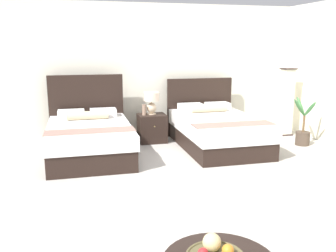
# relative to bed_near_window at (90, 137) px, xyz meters

# --- Properties ---
(ground_plane) EXTENTS (10.22, 10.05, 0.02)m
(ground_plane) POSITION_rel_bed_near_window_xyz_m (1.14, -1.99, -0.32)
(ground_plane) COLOR #B1ABA2
(wall_back) EXTENTS (10.22, 0.12, 2.63)m
(wall_back) POSITION_rel_bed_near_window_xyz_m (1.14, 1.23, 1.00)
(wall_back) COLOR white
(wall_back) RESTS_ON ground
(bed_near_window) EXTENTS (1.39, 2.05, 1.29)m
(bed_near_window) POSITION_rel_bed_near_window_xyz_m (0.00, 0.00, 0.00)
(bed_near_window) COLOR black
(bed_near_window) RESTS_ON ground
(bed_near_corner) EXTENTS (1.37, 2.15, 1.17)m
(bed_near_corner) POSITION_rel_bed_near_window_xyz_m (2.27, -0.01, 0.00)
(bed_near_corner) COLOR black
(bed_near_corner) RESTS_ON ground
(nightstand) EXTENTS (0.52, 0.47, 0.54)m
(nightstand) POSITION_rel_bed_near_window_xyz_m (1.21, 0.64, -0.05)
(nightstand) COLOR black
(nightstand) RESTS_ON ground
(table_lamp) EXTENTS (0.30, 0.30, 0.42)m
(table_lamp) POSITION_rel_bed_near_window_xyz_m (1.21, 0.66, 0.49)
(table_lamp) COLOR beige
(table_lamp) RESTS_ON nightstand
(vase) EXTENTS (0.07, 0.07, 0.20)m
(vase) POSITION_rel_bed_near_window_xyz_m (1.05, 0.60, 0.32)
(vase) COLOR #997964
(vase) RESTS_ON nightstand
(floor_lamp_corner) EXTENTS (0.26, 0.26, 1.38)m
(floor_lamp_corner) POSITION_rel_bed_near_window_xyz_m (4.00, 0.50, 0.37)
(floor_lamp_corner) COLOR #352825
(floor_lamp_corner) RESTS_ON ground
(potted_palm) EXTENTS (0.56, 0.53, 0.90)m
(potted_palm) POSITION_rel_bed_near_window_xyz_m (3.88, -0.31, -0.04)
(potted_palm) COLOR #47392D
(potted_palm) RESTS_ON ground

